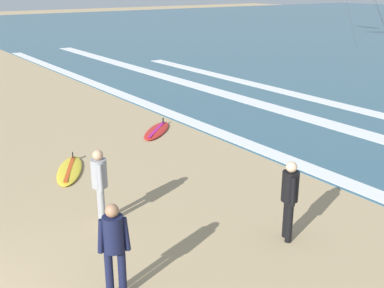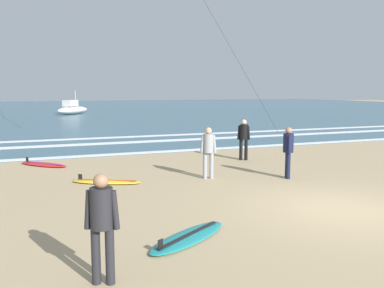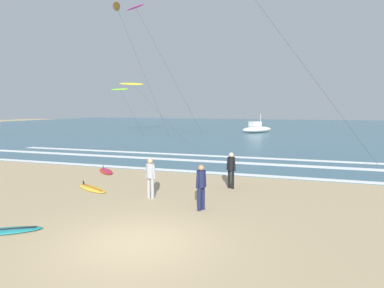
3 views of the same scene
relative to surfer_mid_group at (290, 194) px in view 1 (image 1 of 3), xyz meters
name	(u,v)px [view 1 (image 1 of 3)]	position (x,y,z in m)	size (l,w,h in m)	color
wave_foam_shoreline	(323,174)	(-1.75, 3.17, -0.94)	(54.27, 0.60, 0.01)	white
surfer_mid_group	(290,194)	(0.00, 0.00, 0.00)	(0.48, 0.33, 1.60)	black
surfer_left_near	(114,243)	(-0.32, -3.47, 0.00)	(0.32, 0.50, 1.60)	#141938
surfer_left_far	(100,180)	(-2.65, -2.63, 0.00)	(0.51, 0.32, 1.60)	gray
surfboard_right_spare	(70,170)	(-5.71, -2.12, -0.91)	(2.13, 1.52, 0.25)	yellow
surfboard_near_water	(157,131)	(-7.38, 1.57, -0.91)	(1.87, 1.95, 0.25)	red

